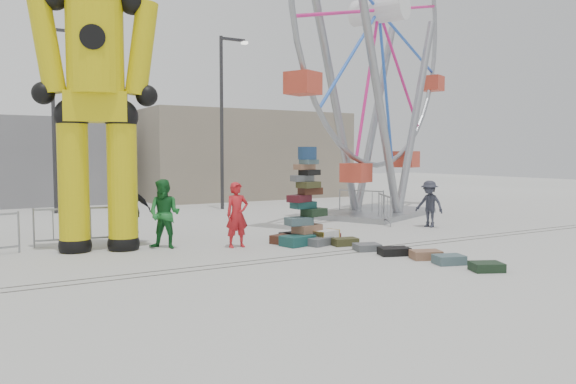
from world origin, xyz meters
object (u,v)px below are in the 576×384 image
barricade_dummy_c (72,226)px  pedestrian_green (165,214)px  barricade_wheel_front (384,209)px  pedestrian_grey (429,204)px  crash_test_dummy (96,85)px  steamer_trunk (325,237)px  lamp_post_left (56,110)px  ferris_wheel (379,37)px  lamp_post_right (223,113)px  suitcase_tower (306,216)px  pedestrian_red (237,215)px  pedestrian_black (132,211)px  barricade_wheel_back (361,203)px

barricade_dummy_c → pedestrian_green: size_ratio=1.05×
barricade_wheel_front → pedestrian_grey: size_ratio=1.21×
crash_test_dummy → steamer_trunk: size_ratio=10.50×
pedestrian_grey → lamp_post_left: bearing=-151.5°
lamp_post_left → ferris_wheel: size_ratio=0.53×
crash_test_dummy → barricade_wheel_front: crash_test_dummy is taller
steamer_trunk → pedestrian_green: bearing=143.2°
pedestrian_green → lamp_post_right: bearing=101.3°
barricade_dummy_c → pedestrian_green: 2.82m
suitcase_tower → pedestrian_red: suitcase_tower is taller
ferris_wheel → pedestrian_red: (-8.45, -4.15, -6.46)m
suitcase_tower → pedestrian_green: 4.03m
pedestrian_black → ferris_wheel: bearing=-160.6°
lamp_post_right → barricade_dummy_c: size_ratio=4.00×
lamp_post_left → pedestrian_grey: (10.58, -11.65, -3.66)m
steamer_trunk → pedestrian_grey: 5.32m
pedestrian_red → barricade_wheel_back: bearing=31.4°
ferris_wheel → pedestrian_black: 12.65m
steamer_trunk → lamp_post_left: bearing=95.7°
ferris_wheel → pedestrian_green: size_ratio=7.84×
barricade_wheel_back → barricade_wheel_front: bearing=-46.0°
pedestrian_red → pedestrian_black: 3.28m
steamer_trunk → barricade_wheel_back: size_ratio=0.40×
suitcase_tower → crash_test_dummy: crash_test_dummy is taller
pedestrian_green → pedestrian_red: bearing=18.5°
suitcase_tower → lamp_post_left: bearing=103.2°
barricade_dummy_c → pedestrian_grey: 11.84m
barricade_wheel_back → pedestrian_grey: 4.09m
crash_test_dummy → pedestrian_grey: (11.14, -1.00, -3.59)m
lamp_post_left → barricade_wheel_front: size_ratio=4.00×
suitcase_tower → barricade_wheel_back: bearing=30.9°
pedestrian_black → lamp_post_left: bearing=-76.5°
barricade_dummy_c → pedestrian_green: (2.10, -1.84, 0.41)m
suitcase_tower → steamer_trunk: size_ratio=3.52×
pedestrian_red → lamp_post_left: bearing=105.3°
crash_test_dummy → pedestrian_red: crash_test_dummy is taller
lamp_post_right → barricade_wheel_back: 7.78m
steamer_trunk → pedestrian_black: pedestrian_black is taller
suitcase_tower → pedestrian_red: size_ratio=1.54×
suitcase_tower → barricade_wheel_front: suitcase_tower is taller
lamp_post_left → pedestrian_green: bearing=-84.4°
suitcase_tower → pedestrian_green: bearing=154.2°
barricade_wheel_front → pedestrian_black: bearing=115.6°
barricade_dummy_c → pedestrian_black: (1.61, -0.34, 0.37)m
suitcase_tower → pedestrian_grey: (5.65, 0.70, 0.04)m
pedestrian_black → barricade_wheel_back: bearing=-158.3°
pedestrian_red → pedestrian_grey: 7.72m
suitcase_tower → crash_test_dummy: (-5.49, 1.70, 3.63)m
ferris_wheel → pedestrian_green: 12.52m
lamp_post_right → ferris_wheel: bearing=-53.7°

